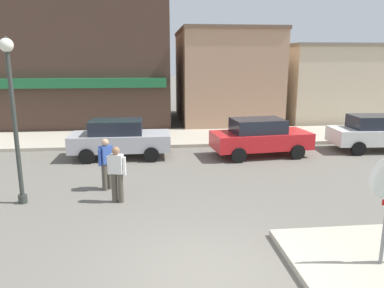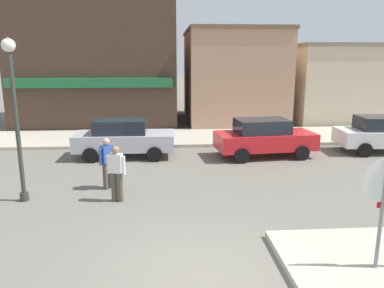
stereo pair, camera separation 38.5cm
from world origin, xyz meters
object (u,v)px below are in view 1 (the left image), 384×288
parked_car_third (377,132)px  pedestrian_crossing_near (106,163)px  lamp_post (12,98)px  pedestrian_crossing_far (117,173)px  parked_car_nearest (120,138)px  parked_car_second (260,137)px

parked_car_third → pedestrian_crossing_near: (-11.20, -3.88, 0.06)m
lamp_post → pedestrian_crossing_far: (2.66, -0.21, -2.09)m
parked_car_nearest → pedestrian_crossing_far: (0.33, -4.95, 0.06)m
parked_car_third → pedestrian_crossing_far: size_ratio=2.54×
lamp_post → pedestrian_crossing_far: lamp_post is taller
parked_car_second → pedestrian_crossing_near: (-5.84, -3.52, 0.06)m
parked_car_third → pedestrian_crossing_near: size_ratio=2.54×
parked_car_second → parked_car_nearest: bearing=176.6°
parked_car_third → lamp_post: bearing=-160.5°
pedestrian_crossing_near → pedestrian_crossing_far: size_ratio=1.00×
lamp_post → pedestrian_crossing_near: 3.19m
parked_car_second → parked_car_third: bearing=3.8°
pedestrian_crossing_near → parked_car_third: bearing=19.1°
parked_car_nearest → parked_car_second: bearing=-3.4°
parked_car_second → pedestrian_crossing_far: 7.12m
parked_car_second → parked_car_third: (5.36, 0.36, 0.00)m
pedestrian_crossing_far → parked_car_second: bearing=40.3°
lamp_post → parked_car_nearest: 5.70m
parked_car_nearest → parked_car_third: 11.11m
pedestrian_crossing_far → parked_car_nearest: bearing=93.8°
lamp_post → parked_car_nearest: size_ratio=1.13×
parked_car_nearest → parked_car_third: same height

